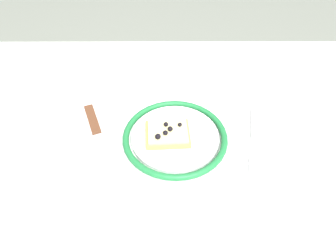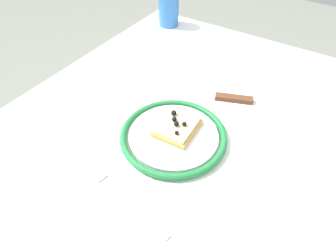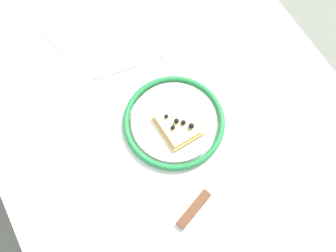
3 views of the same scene
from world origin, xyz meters
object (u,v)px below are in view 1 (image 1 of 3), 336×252
at_px(pizza_slice_near, 168,132).
at_px(napkin, 324,110).
at_px(fork, 254,137).
at_px(plate, 175,136).
at_px(dining_table, 183,165).
at_px(knife, 96,130).

relative_size(pizza_slice_near, napkin, 0.68).
height_order(fork, napkin, same).
bearing_deg(plate, dining_table, 168.67).
relative_size(fork, napkin, 1.42).
distance_m(pizza_slice_near, napkin, 0.38).
bearing_deg(dining_table, fork, -177.71).
bearing_deg(fork, knife, -3.34).
xyz_separation_m(fork, napkin, (-0.18, -0.09, -0.00)).
distance_m(plate, napkin, 0.36).
relative_size(pizza_slice_near, knife, 0.42).
distance_m(knife, napkin, 0.53).
relative_size(dining_table, pizza_slice_near, 11.26).
distance_m(pizza_slice_near, knife, 0.16).
xyz_separation_m(dining_table, knife, (0.19, -0.03, 0.09)).
bearing_deg(pizza_slice_near, plate, -177.83).
xyz_separation_m(knife, fork, (-0.34, 0.02, -0.00)).
xyz_separation_m(pizza_slice_near, napkin, (-0.37, -0.09, -0.02)).
distance_m(dining_table, knife, 0.22).
bearing_deg(dining_table, pizza_slice_near, -5.47).
height_order(dining_table, pizza_slice_near, pizza_slice_near).
bearing_deg(fork, dining_table, 2.29).
bearing_deg(knife, fork, 176.66).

